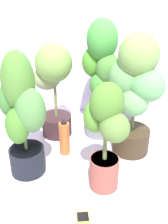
{
  "coord_description": "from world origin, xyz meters",
  "views": [
    {
      "loc": [
        0.67,
        -1.3,
        1.2
      ],
      "look_at": [
        -0.01,
        0.21,
        0.34
      ],
      "focal_mm": 42.14,
      "sensor_mm": 36.0,
      "label": 1
    }
  ],
  "objects_px": {
    "nutrient_bottle": "(64,138)",
    "potted_plant_back_left": "(53,83)",
    "potted_plant_back_center": "(101,75)",
    "potted_plant_front_right": "(105,133)",
    "potted_plant_front_left": "(22,114)",
    "potted_plant_back_right": "(135,89)",
    "hygrometer_box": "(83,218)"
  },
  "relations": [
    {
      "from": "potted_plant_back_center",
      "to": "potted_plant_front_left",
      "type": "distance_m",
      "value": 0.72
    },
    {
      "from": "potted_plant_front_right",
      "to": "hygrometer_box",
      "type": "height_order",
      "value": "potted_plant_front_right"
    },
    {
      "from": "potted_plant_back_left",
      "to": "potted_plant_back_right",
      "type": "relative_size",
      "value": 0.86
    },
    {
      "from": "potted_plant_back_left",
      "to": "hygrometer_box",
      "type": "height_order",
      "value": "potted_plant_back_left"
    },
    {
      "from": "potted_plant_back_right",
      "to": "potted_plant_front_right",
      "type": "xyz_separation_m",
      "value": [
        -0.05,
        -0.45,
        -0.12
      ]
    },
    {
      "from": "potted_plant_back_left",
      "to": "potted_plant_front_right",
      "type": "height_order",
      "value": "potted_plant_back_left"
    },
    {
      "from": "potted_plant_back_center",
      "to": "potted_plant_back_left",
      "type": "bearing_deg",
      "value": -155.7
    },
    {
      "from": "potted_plant_front_right",
      "to": "hygrometer_box",
      "type": "xyz_separation_m",
      "value": [
        -0.01,
        -0.3,
        -0.38
      ]
    },
    {
      "from": "potted_plant_back_left",
      "to": "potted_plant_back_right",
      "type": "distance_m",
      "value": 0.65
    },
    {
      "from": "potted_plant_back_center",
      "to": "hygrometer_box",
      "type": "xyz_separation_m",
      "value": [
        0.25,
        -0.89,
        -0.51
      ]
    },
    {
      "from": "potted_plant_back_right",
      "to": "potted_plant_back_center",
      "type": "relative_size",
      "value": 0.95
    },
    {
      "from": "potted_plant_front_right",
      "to": "potted_plant_front_left",
      "type": "distance_m",
      "value": 0.53
    },
    {
      "from": "potted_plant_back_left",
      "to": "potted_plant_back_center",
      "type": "bearing_deg",
      "value": 24.3
    },
    {
      "from": "potted_plant_back_left",
      "to": "potted_plant_front_left",
      "type": "bearing_deg",
      "value": -81.39
    },
    {
      "from": "potted_plant_back_right",
      "to": "nutrient_bottle",
      "type": "relative_size",
      "value": 3.22
    },
    {
      "from": "potted_plant_front_left",
      "to": "nutrient_bottle",
      "type": "distance_m",
      "value": 0.45
    },
    {
      "from": "potted_plant_front_left",
      "to": "nutrient_bottle",
      "type": "relative_size",
      "value": 3.03
    },
    {
      "from": "potted_plant_back_center",
      "to": "potted_plant_front_right",
      "type": "distance_m",
      "value": 0.65
    },
    {
      "from": "potted_plant_front_left",
      "to": "hygrometer_box",
      "type": "distance_m",
      "value": 0.7
    },
    {
      "from": "potted_plant_front_left",
      "to": "hygrometer_box",
      "type": "bearing_deg",
      "value": -23.16
    },
    {
      "from": "potted_plant_back_right",
      "to": "potted_plant_back_center",
      "type": "bearing_deg",
      "value": 154.91
    },
    {
      "from": "potted_plant_back_left",
      "to": "potted_plant_back_center",
      "type": "distance_m",
      "value": 0.38
    },
    {
      "from": "potted_plant_back_left",
      "to": "potted_plant_front_right",
      "type": "bearing_deg",
      "value": -36.1
    },
    {
      "from": "potted_plant_front_left",
      "to": "hygrometer_box",
      "type": "relative_size",
      "value": 7.71
    },
    {
      "from": "potted_plant_front_left",
      "to": "potted_plant_back_right",
      "type": "bearing_deg",
      "value": 43.12
    },
    {
      "from": "potted_plant_front_right",
      "to": "nutrient_bottle",
      "type": "bearing_deg",
      "value": 151.75
    },
    {
      "from": "nutrient_bottle",
      "to": "potted_plant_back_left",
      "type": "bearing_deg",
      "value": 132.56
    },
    {
      "from": "potted_plant_back_center",
      "to": "hygrometer_box",
      "type": "height_order",
      "value": "potted_plant_back_center"
    },
    {
      "from": "hygrometer_box",
      "to": "nutrient_bottle",
      "type": "xyz_separation_m",
      "value": [
        -0.38,
        0.51,
        0.12
      ]
    },
    {
      "from": "potted_plant_back_left",
      "to": "hygrometer_box",
      "type": "distance_m",
      "value": 1.04
    },
    {
      "from": "potted_plant_back_right",
      "to": "potted_plant_front_right",
      "type": "height_order",
      "value": "potted_plant_back_right"
    },
    {
      "from": "potted_plant_back_center",
      "to": "potted_plant_front_left",
      "type": "relative_size",
      "value": 1.12
    }
  ]
}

